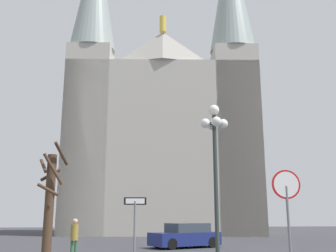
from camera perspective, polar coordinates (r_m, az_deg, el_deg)
cathedral at (r=43.52m, az=-0.82°, el=-0.53°), size 21.00×14.21×34.96m
stop_sign at (r=12.66m, az=16.93°, el=-10.35°), size 0.89×0.08×3.28m
one_way_arrow_sign at (r=13.07m, az=-4.86°, el=-14.22°), size 0.73×0.08×2.49m
street_lamp at (r=15.38m, az=6.85°, el=-3.70°), size 1.10×1.10×6.22m
bare_tree at (r=16.33m, az=-16.86°, el=-10.81°), size 1.17×1.14×4.76m
parked_car_near_navy at (r=24.83m, az=2.55°, el=-15.69°), size 4.60×3.40×1.45m
pedestrian_walking at (r=17.72m, az=-13.45°, el=-15.20°), size 0.32×0.32×1.78m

